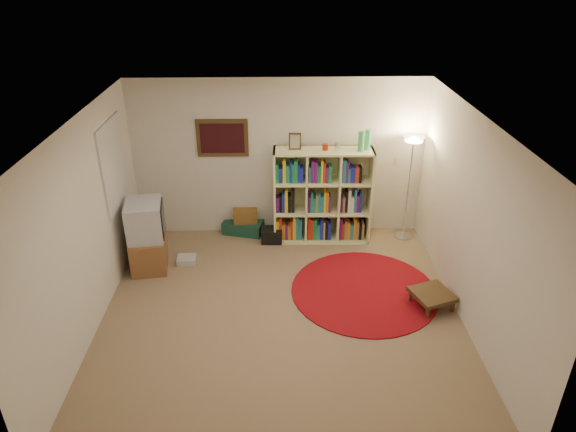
{
  "coord_description": "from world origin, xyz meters",
  "views": [
    {
      "loc": [
        -0.05,
        -5.21,
        4.09
      ],
      "look_at": [
        0.1,
        0.6,
        1.1
      ],
      "focal_mm": 32.0,
      "sensor_mm": 36.0,
      "label": 1
    }
  ],
  "objects_px": {
    "tv_stand": "(147,236)",
    "suitcase": "(244,226)",
    "floor_lamp": "(412,155)",
    "floor_fan": "(355,223)",
    "bookshelf": "(321,197)",
    "side_table": "(432,295)"
  },
  "relations": [
    {
      "from": "tv_stand",
      "to": "suitcase",
      "type": "height_order",
      "value": "tv_stand"
    },
    {
      "from": "tv_stand",
      "to": "suitcase",
      "type": "bearing_deg",
      "value": 28.66
    },
    {
      "from": "tv_stand",
      "to": "suitcase",
      "type": "xyz_separation_m",
      "value": [
        1.31,
        1.0,
        -0.39
      ]
    },
    {
      "from": "floor_lamp",
      "to": "floor_fan",
      "type": "bearing_deg",
      "value": 170.95
    },
    {
      "from": "floor_lamp",
      "to": "suitcase",
      "type": "distance_m",
      "value": 2.89
    },
    {
      "from": "tv_stand",
      "to": "suitcase",
      "type": "distance_m",
      "value": 1.69
    },
    {
      "from": "bookshelf",
      "to": "suitcase",
      "type": "height_order",
      "value": "bookshelf"
    },
    {
      "from": "floor_lamp",
      "to": "tv_stand",
      "type": "distance_m",
      "value": 4.06
    },
    {
      "from": "bookshelf",
      "to": "floor_fan",
      "type": "height_order",
      "value": "bookshelf"
    },
    {
      "from": "floor_lamp",
      "to": "side_table",
      "type": "bearing_deg",
      "value": -91.53
    },
    {
      "from": "bookshelf",
      "to": "floor_fan",
      "type": "relative_size",
      "value": 4.46
    },
    {
      "from": "tv_stand",
      "to": "side_table",
      "type": "relative_size",
      "value": 1.68
    },
    {
      "from": "side_table",
      "to": "floor_fan",
      "type": "bearing_deg",
      "value": 109.98
    },
    {
      "from": "bookshelf",
      "to": "suitcase",
      "type": "bearing_deg",
      "value": 170.17
    },
    {
      "from": "tv_stand",
      "to": "side_table",
      "type": "distance_m",
      "value": 4.0
    },
    {
      "from": "tv_stand",
      "to": "suitcase",
      "type": "relative_size",
      "value": 1.43
    },
    {
      "from": "suitcase",
      "to": "floor_lamp",
      "type": "bearing_deg",
      "value": 9.42
    },
    {
      "from": "bookshelf",
      "to": "side_table",
      "type": "distance_m",
      "value": 2.31
    },
    {
      "from": "floor_lamp",
      "to": "tv_stand",
      "type": "height_order",
      "value": "floor_lamp"
    },
    {
      "from": "suitcase",
      "to": "bookshelf",
      "type": "bearing_deg",
      "value": 3.5
    },
    {
      "from": "bookshelf",
      "to": "tv_stand",
      "type": "distance_m",
      "value": 2.66
    },
    {
      "from": "floor_lamp",
      "to": "floor_fan",
      "type": "xyz_separation_m",
      "value": [
        -0.76,
        0.12,
        -1.19
      ]
    }
  ]
}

